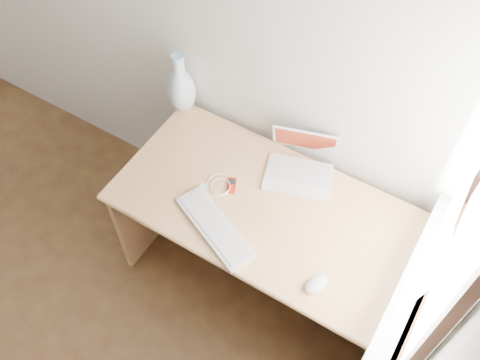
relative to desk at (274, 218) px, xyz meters
The scene contains 9 objects.
window 1.05m from the desk, 12.94° to the right, with size 0.11×0.99×1.10m.
desk is the anchor object (origin of this frame).
laptop 0.30m from the desk, 77.30° to the left, with size 0.34×0.32×0.20m.
external_keyboard 0.38m from the desk, 115.29° to the right, with size 0.44×0.28×0.02m.
mouse 0.51m from the desk, 41.35° to the right, with size 0.06×0.11×0.04m, color white.
ipod 0.29m from the desk, 160.99° to the right, with size 0.07×0.09×0.01m.
cable_coil 0.33m from the desk, 159.77° to the right, with size 0.12×0.12×0.01m, color white.
remote 0.40m from the desk, 150.97° to the right, with size 0.03×0.09×0.01m, color white.
vase 0.75m from the desk, 162.09° to the left, with size 0.13×0.13×0.34m.
Camera 1 is at (1.58, 0.25, 2.64)m, focal length 40.00 mm.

